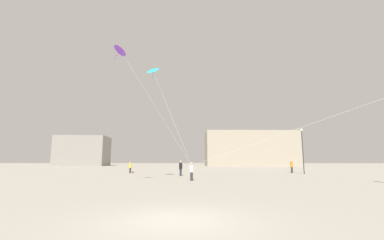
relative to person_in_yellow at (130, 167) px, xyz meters
The scene contains 11 objects.
ground_plane 29.53m from the person_in_yellow, 72.69° to the right, with size 300.00×300.00×0.00m, color #9E9689.
person_in_yellow is the anchor object (origin of this frame).
person_in_white 15.79m from the person_in_yellow, 55.82° to the right, with size 0.35×0.35×1.60m.
person_in_black 9.48m from the person_in_yellow, 38.39° to the right, with size 0.38×0.38×1.73m.
person_in_orange 22.72m from the person_in_yellow, ahead, with size 0.39×0.39×1.79m.
kite_cyan_diamond 16.19m from the person_in_yellow, 67.29° to the right, with size 4.70×1.90×9.83m.
kite_violet_diamond 20.23m from the person_in_yellow, 78.62° to the right, with size 6.05×5.36×9.24m.
building_left_hall 55.72m from the person_in_yellow, 120.51° to the left, with size 16.19×11.90×9.50m.
building_centre_hall 52.86m from the person_in_yellow, 60.70° to the left, with size 28.08×14.43×10.56m.
lamppost_east 23.55m from the person_in_yellow, ahead, with size 0.36×0.36×5.96m.
handbag_beside_flyer 0.83m from the person_in_yellow, 15.95° to the left, with size 0.32×0.14×0.24m, color brown.
Camera 1 is at (0.66, -8.13, 1.79)m, focal length 24.13 mm.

